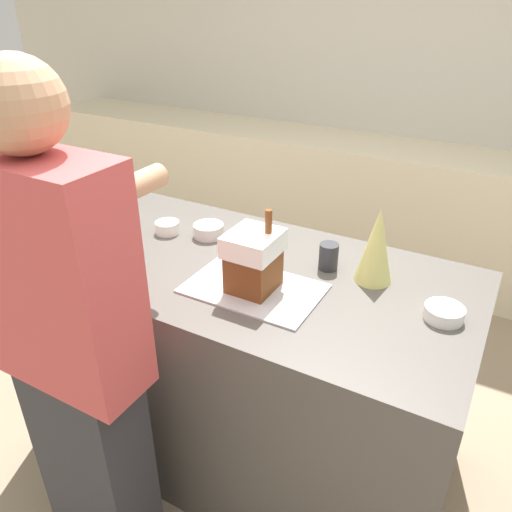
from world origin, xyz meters
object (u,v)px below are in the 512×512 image
object	(u,v)px
decorative_tree	(377,246)
candy_bowl_near_tray_left	(123,215)
candy_bowl_behind_tray	(444,312)
candy_bowl_far_right	(167,227)
gingerbread_house	(254,259)
baking_tray	(254,288)
candy_bowl_near_tray_right	(209,230)
cookbook	(260,231)
person	(75,358)
mug	(329,256)

from	to	relation	value
decorative_tree	candy_bowl_near_tray_left	distance (m)	1.17
decorative_tree	candy_bowl_behind_tray	xyz separation A→B (m)	(0.27, -0.12, -0.12)
candy_bowl_near_tray_left	candy_bowl_far_right	world-z (taller)	candy_bowl_far_right
candy_bowl_near_tray_left	candy_bowl_behind_tray	bearing A→B (deg)	-3.37
gingerbread_house	candy_bowl_far_right	bearing A→B (deg)	158.31
baking_tray	candy_bowl_behind_tray	world-z (taller)	candy_bowl_behind_tray
gingerbread_house	candy_bowl_near_tray_right	bearing A→B (deg)	143.67
gingerbread_house	candy_bowl_near_tray_right	world-z (taller)	gingerbread_house
candy_bowl_near_tray_left	cookbook	xyz separation A→B (m)	(0.61, 0.18, -0.01)
baking_tray	candy_bowl_near_tray_right	distance (m)	0.47
candy_bowl_near_tray_left	decorative_tree	bearing A→B (deg)	1.97
gingerbread_house	candy_bowl_far_right	distance (m)	0.60
decorative_tree	cookbook	xyz separation A→B (m)	(-0.55, 0.14, -0.13)
decorative_tree	cookbook	world-z (taller)	decorative_tree
decorative_tree	candy_bowl_behind_tray	size ratio (longest dim) A/B	2.22
candy_bowl_far_right	candy_bowl_behind_tray	size ratio (longest dim) A/B	0.82
cookbook	candy_bowl_far_right	bearing A→B (deg)	-151.65
person	cookbook	bearing A→B (deg)	83.63
candy_bowl_far_right	candy_bowl_near_tray_right	bearing A→B (deg)	18.39
candy_bowl_near_tray_left	candy_bowl_behind_tray	xyz separation A→B (m)	(1.43, -0.08, 0.00)
decorative_tree	person	size ratio (longest dim) A/B	0.16
decorative_tree	candy_bowl_near_tray_right	distance (m)	0.73
baking_tray	cookbook	distance (m)	0.46
candy_bowl_far_right	candy_bowl_behind_tray	bearing A→B (deg)	-3.69
gingerbread_house	cookbook	xyz separation A→B (m)	(-0.20, 0.41, -0.11)
gingerbread_house	candy_bowl_behind_tray	size ratio (longest dim) A/B	2.33
gingerbread_house	person	size ratio (longest dim) A/B	0.17
candy_bowl_near_tray_left	mug	xyz separation A→B (m)	(0.99, 0.04, 0.03)
candy_bowl_far_right	gingerbread_house	bearing A→B (deg)	-21.69
cookbook	candy_bowl_near_tray_left	bearing A→B (deg)	-163.51
decorative_tree	candy_bowl_behind_tray	world-z (taller)	decorative_tree
baking_tray	candy_bowl_far_right	world-z (taller)	candy_bowl_far_right
candy_bowl_near_tray_left	candy_bowl_near_tray_right	world-z (taller)	candy_bowl_near_tray_right
baking_tray	decorative_tree	world-z (taller)	decorative_tree
mug	person	bearing A→B (deg)	-120.40
candy_bowl_near_tray_right	candy_bowl_far_right	xyz separation A→B (m)	(-0.18, -0.06, -0.00)
candy_bowl_near_tray_right	cookbook	xyz separation A→B (m)	(0.18, 0.13, -0.02)
candy_bowl_near_tray_left	mug	size ratio (longest dim) A/B	1.36
candy_bowl_behind_tray	mug	world-z (taller)	mug
gingerbread_house	cookbook	world-z (taller)	gingerbread_house
baking_tray	gingerbread_house	xyz separation A→B (m)	(0.00, 0.00, 0.12)
mug	candy_bowl_behind_tray	bearing A→B (deg)	-15.58
baking_tray	candy_bowl_near_tray_left	bearing A→B (deg)	164.28
candy_bowl_far_right	person	bearing A→B (deg)	-72.23
decorative_tree	mug	bearing A→B (deg)	179.68
candy_bowl_behind_tray	cookbook	world-z (taller)	candy_bowl_behind_tray
candy_bowl_near_tray_left	candy_bowl_behind_tray	size ratio (longest dim) A/B	1.09
candy_bowl_near_tray_left	cookbook	distance (m)	0.64
candy_bowl_near_tray_left	mug	distance (m)	0.99
gingerbread_house	person	bearing A→B (deg)	-119.37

